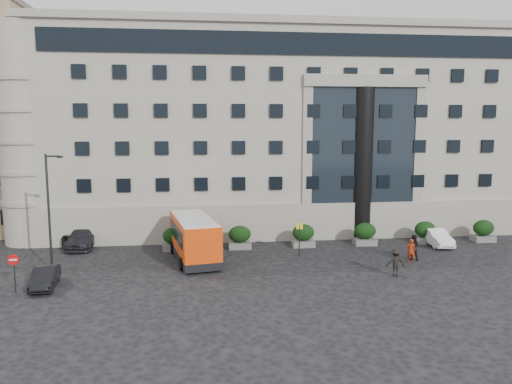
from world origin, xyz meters
TOP-DOWN VIEW (x-y plane):
  - ground at (0.00, 0.00)m, footprint 120.00×120.00m
  - civic_building at (6.00, 22.00)m, footprint 44.00×24.00m
  - entrance_column at (12.00, 10.30)m, footprint 1.80×1.80m
  - apartment_far at (-27.00, 38.00)m, footprint 13.00×13.00m
  - hedge_a at (-4.00, 7.80)m, footprint 1.80×1.26m
  - hedge_b at (1.20, 7.80)m, footprint 1.80×1.26m
  - hedge_c at (6.40, 7.80)m, footprint 1.80×1.26m
  - hedge_d at (11.60, 7.80)m, footprint 1.80×1.26m
  - hedge_e at (16.80, 7.80)m, footprint 1.80×1.26m
  - hedge_f at (22.00, 7.80)m, footprint 1.80×1.26m
  - street_lamp at (-11.94, 3.00)m, footprint 1.16×0.18m
  - bus_stop_sign at (5.50, 5.00)m, footprint 0.50×0.08m
  - no_entry_sign at (-13.00, -1.04)m, footprint 0.64×0.16m
  - minibus at (-2.40, 4.82)m, footprint 3.92×7.89m
  - red_truck at (-17.45, 15.56)m, footprint 3.00×5.65m
  - parked_car_b at (-11.50, -0.30)m, footprint 1.70×3.90m
  - parked_car_c at (-11.50, 9.77)m, footprint 2.25×5.22m
  - parked_car_d at (-11.98, 11.30)m, footprint 3.03×5.60m
  - white_taxi at (17.38, 7.00)m, footprint 1.56×4.20m
  - pedestrian_a at (13.19, 2.39)m, footprint 0.71×0.56m
  - pedestrian_b at (13.62, 2.98)m, footprint 1.14×1.05m
  - pedestrian_c at (10.80, -0.63)m, footprint 1.31×0.93m

SIDE VIEW (x-z plane):
  - ground at x=0.00m, z-range 0.00..0.00m
  - parked_car_b at x=-11.50m, z-range 0.00..1.25m
  - white_taxi at x=17.38m, z-range 0.00..1.37m
  - parked_car_d at x=-11.98m, z-range 0.00..1.49m
  - parked_car_c at x=-11.50m, z-range 0.00..1.50m
  - pedestrian_a at x=13.19m, z-range 0.00..1.72m
  - pedestrian_c at x=10.80m, z-range 0.00..1.85m
  - hedge_a at x=-4.00m, z-range 0.01..1.85m
  - hedge_b at x=1.20m, z-range 0.01..1.85m
  - hedge_c at x=6.40m, z-range 0.01..1.85m
  - hedge_d at x=11.60m, z-range 0.01..1.85m
  - hedge_e at x=16.80m, z-range 0.01..1.85m
  - hedge_f at x=22.00m, z-range 0.01..1.85m
  - pedestrian_b at x=13.62m, z-range 0.00..1.89m
  - red_truck at x=-17.45m, z-range 0.03..2.96m
  - no_entry_sign at x=-13.00m, z-range 0.49..2.81m
  - bus_stop_sign at x=5.50m, z-range 0.47..2.99m
  - minibus at x=-2.40m, z-range 0.16..3.31m
  - street_lamp at x=-11.94m, z-range 0.37..8.37m
  - entrance_column at x=12.00m, z-range 0.00..13.00m
  - civic_building at x=6.00m, z-range 0.00..18.00m
  - apartment_far at x=-27.00m, z-range 0.00..22.00m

